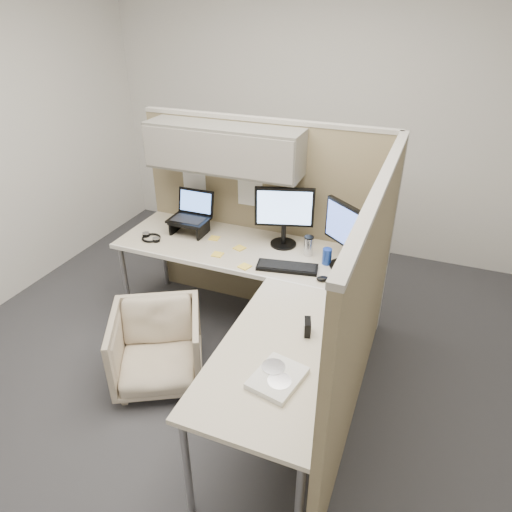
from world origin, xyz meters
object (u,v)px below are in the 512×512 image
at_px(desk, 253,286).
at_px(office_chair, 157,344).
at_px(monitor_left, 284,212).
at_px(keyboard, 287,267).

bearing_deg(desk, office_chair, -145.18).
bearing_deg(desk, monitor_left, 87.28).
relative_size(desk, keyboard, 4.67).
xyz_separation_m(office_chair, keyboard, (0.72, 0.62, 0.44)).
height_order(monitor_left, keyboard, monitor_left).
distance_m(desk, monitor_left, 0.65).
height_order(desk, monitor_left, monitor_left).
bearing_deg(keyboard, desk, -135.85).
bearing_deg(monitor_left, office_chair, -138.08).
distance_m(office_chair, monitor_left, 1.31).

